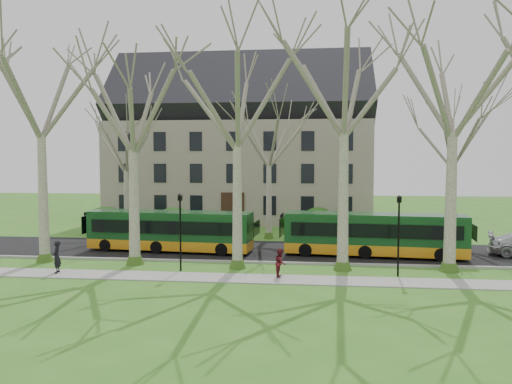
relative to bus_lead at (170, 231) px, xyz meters
The scene contains 13 objects.
ground 9.59m from the bus_lead, 29.77° to the right, with size 120.00×120.00×0.00m, color #377320.
sidewalk 11.03m from the bus_lead, 41.21° to the right, with size 70.00×2.00×0.06m, color gray.
road 8.39m from the bus_lead, ahead, with size 80.00×8.00×0.06m, color black.
curb 8.94m from the bus_lead, 21.29° to the right, with size 80.00×0.25×0.14m, color #A5A39E.
building 20.51m from the bus_lead, 83.41° to the left, with size 26.50×12.20×16.00m.
tree_row_verge 10.86m from the bus_lead, 28.17° to the right, with size 49.00×7.00×14.00m.
tree_row_far 10.38m from the bus_lead, 42.38° to the left, with size 33.00×7.00×12.00m.
lamp_row 10.08m from the bus_lead, 34.74° to the right, with size 36.22×0.22×4.30m.
hedges 9.96m from the bus_lead, 69.02° to the left, with size 30.60×8.60×2.00m.
bus_lead is the anchor object (origin of this frame).
bus_follow 13.61m from the bus_lead, ahead, with size 11.37×2.37×2.84m, color #123F1A, non-canonical shape.
pedestrian_a 8.39m from the bus_lead, 121.52° to the right, with size 0.64×0.42×1.77m, color black.
pedestrian_b 10.44m from the bus_lead, 40.38° to the right, with size 0.73×0.57×1.51m, color #58141B.
Camera 1 is at (1.28, -28.23, 6.31)m, focal length 35.00 mm.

